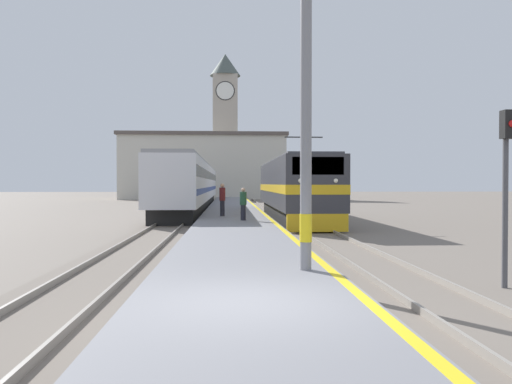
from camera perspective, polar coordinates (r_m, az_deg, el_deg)
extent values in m
plane|color=#70665B|center=(37.81, -2.62, -2.44)|extent=(200.00, 200.00, 0.00)
cube|color=slate|center=(32.81, -2.53, -2.61)|extent=(3.93, 140.00, 0.40)
cube|color=yellow|center=(32.87, 0.64, -2.25)|extent=(0.20, 140.00, 0.00)
cube|color=#70665B|center=(33.06, 3.77, -2.92)|extent=(2.83, 140.00, 0.02)
cube|color=gray|center=(32.97, 2.53, -2.79)|extent=(0.07, 140.00, 0.14)
cube|color=gray|center=(33.15, 5.00, -2.77)|extent=(0.07, 140.00, 0.14)
cube|color=#70665B|center=(32.96, -8.57, -2.94)|extent=(2.83, 140.00, 0.02)
cube|color=gray|center=(33.03, -9.81, -2.79)|extent=(0.07, 140.00, 0.14)
cube|color=gray|center=(32.90, -7.32, -2.80)|extent=(0.07, 140.00, 0.14)
cube|color=black|center=(30.92, 4.25, -2.37)|extent=(2.46, 15.89, 0.90)
cube|color=#333338|center=(30.86, 4.25, 0.96)|extent=(2.90, 17.27, 2.69)
cube|color=gold|center=(30.86, 4.25, 0.46)|extent=(2.92, 17.29, 0.44)
cube|color=gold|center=(22.54, 7.03, -3.50)|extent=(2.76, 0.30, 0.81)
cube|color=black|center=(22.40, 7.09, 2.99)|extent=(2.32, 0.12, 0.80)
sphere|color=white|center=(22.22, 5.08, 1.30)|extent=(0.20, 0.20, 0.20)
sphere|color=white|center=(22.50, 9.10, 1.29)|extent=(0.20, 0.20, 0.20)
cube|color=#4C4C51|center=(30.90, 4.26, 3.57)|extent=(2.61, 16.41, 0.12)
cylinder|color=#333333|center=(26.32, 5.57, 5.24)|extent=(0.06, 0.63, 1.03)
cylinder|color=#333333|center=(27.01, 5.35, 5.13)|extent=(0.06, 0.63, 1.03)
cube|color=#262626|center=(26.70, 5.46, 6.25)|extent=(2.03, 0.08, 0.06)
cube|color=black|center=(45.07, -7.11, -1.33)|extent=(2.47, 37.28, 0.90)
cube|color=silver|center=(45.03, -7.11, 1.10)|extent=(2.90, 38.84, 2.92)
cube|color=black|center=(45.04, -7.11, 1.85)|extent=(2.92, 38.06, 0.64)
cube|color=navy|center=(45.04, -7.11, 0.36)|extent=(2.92, 38.06, 0.36)
cube|color=gray|center=(45.06, -7.12, 3.09)|extent=(2.67, 38.84, 0.20)
cylinder|color=gray|center=(10.83, 5.73, 10.81)|extent=(0.24, 0.24, 7.39)
cylinder|color=yellow|center=(10.71, 5.71, -4.09)|extent=(0.26, 0.26, 0.60)
cylinder|color=#23232D|center=(28.36, -3.87, -1.87)|extent=(0.26, 0.26, 0.88)
cylinder|color=maroon|center=(28.33, -3.87, -0.24)|extent=(0.34, 0.34, 0.74)
sphere|color=tan|center=(28.33, -3.87, 0.75)|extent=(0.24, 0.24, 0.24)
cylinder|color=#23232D|center=(25.07, -1.48, -2.37)|extent=(0.26, 0.26, 0.78)
cylinder|color=#234C33|center=(25.04, -1.48, -0.74)|extent=(0.34, 0.34, 0.65)
sphere|color=tan|center=(25.03, -1.48, 0.24)|extent=(0.21, 0.21, 0.21)
cube|color=#ADA393|center=(84.69, -3.53, 6.34)|extent=(4.09, 4.09, 20.38)
cylinder|color=black|center=(83.66, -3.55, 11.48)|extent=(3.16, 0.06, 3.16)
cylinder|color=white|center=(83.63, -3.55, 11.48)|extent=(2.86, 0.10, 2.86)
cone|color=#47514C|center=(86.65, -3.54, 14.29)|extent=(5.11, 5.11, 3.68)
cube|color=beige|center=(74.17, -5.97, 2.71)|extent=(23.52, 8.91, 9.04)
cube|color=#564C47|center=(74.47, -5.98, 6.38)|extent=(24.12, 9.51, 0.50)
cylinder|color=#4C4C51|center=(11.97, 26.58, -2.23)|extent=(0.12, 0.12, 3.20)
cube|color=black|center=(11.92, 26.94, 6.90)|extent=(0.30, 0.24, 0.60)
sphere|color=red|center=(11.80, 27.26, 6.96)|extent=(0.16, 0.16, 0.16)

